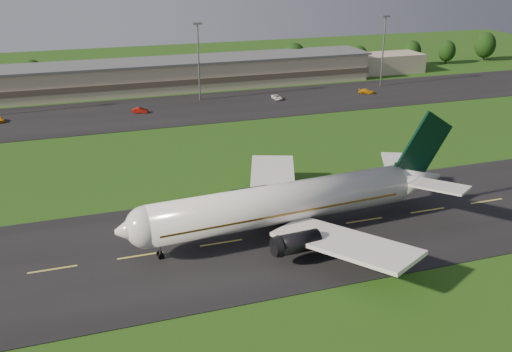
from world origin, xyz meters
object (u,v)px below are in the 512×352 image
object	(u,v)px
light_mast_east	(384,42)
service_vehicle_d	(367,91)
airliner	(288,203)
terminal	(191,74)
service_vehicle_c	(277,97)
light_mast_centre	(198,52)
service_vehicle_b	(140,110)

from	to	relation	value
light_mast_east	service_vehicle_d	bearing A→B (deg)	-138.71
airliner	terminal	world-z (taller)	airliner
terminal	service_vehicle_c	size ratio (longest dim) A/B	34.27
airliner	light_mast_centre	xyz separation A→B (m)	(6.26, 79.94, 8.08)
terminal	service_vehicle_c	xyz separation A→B (m)	(18.40, -22.37, -3.30)
light_mast_east	light_mast_centre	bearing A→B (deg)	180.00
light_mast_centre	terminal	bearing A→B (deg)	85.05
light_mast_centre	service_vehicle_b	world-z (taller)	light_mast_centre
light_mast_east	service_vehicle_b	distance (m)	73.61
light_mast_east	service_vehicle_b	xyz separation A→B (m)	(-72.14, -8.40, -11.99)
service_vehicle_c	airliner	bearing A→B (deg)	-113.06
light_mast_centre	service_vehicle_b	xyz separation A→B (m)	(-17.14, -8.40, -11.99)
airliner	light_mast_east	world-z (taller)	light_mast_east
service_vehicle_b	service_vehicle_d	xyz separation A→B (m)	(63.13, 0.49, 0.00)
light_mast_centre	service_vehicle_d	size ratio (longest dim) A/B	4.56
service_vehicle_c	service_vehicle_d	world-z (taller)	service_vehicle_d
terminal	service_vehicle_c	world-z (taller)	terminal
light_mast_east	service_vehicle_d	xyz separation A→B (m)	(-9.00, -7.91, -11.99)
light_mast_centre	service_vehicle_b	size ratio (longest dim) A/B	5.19
airliner	service_vehicle_c	distance (m)	78.32
light_mast_centre	service_vehicle_c	bearing A→B (deg)	-17.35
light_mast_centre	service_vehicle_d	distance (m)	48.19
service_vehicle_c	light_mast_centre	bearing A→B (deg)	159.04
light_mast_centre	light_mast_east	xyz separation A→B (m)	(55.00, 0.00, 0.00)
light_mast_centre	light_mast_east	world-z (taller)	same
light_mast_centre	service_vehicle_c	world-z (taller)	light_mast_centre
light_mast_centre	light_mast_east	distance (m)	55.00
light_mast_east	service_vehicle_c	xyz separation A→B (m)	(-35.20, -6.19, -12.05)
airliner	light_mast_east	distance (m)	101.04
light_mast_centre	service_vehicle_c	size ratio (longest dim) A/B	4.81
service_vehicle_c	light_mast_east	bearing A→B (deg)	6.37
terminal	service_vehicle_d	bearing A→B (deg)	-28.38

